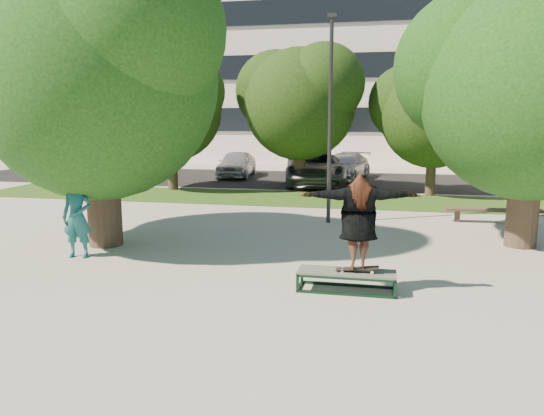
% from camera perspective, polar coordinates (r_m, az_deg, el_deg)
% --- Properties ---
extents(ground, '(120.00, 120.00, 0.00)m').
position_cam_1_polar(ground, '(11.64, -1.43, -6.13)').
color(ground, gray).
rests_on(ground, ground).
extents(grass_strip, '(30.00, 4.00, 0.02)m').
position_cam_1_polar(grass_strip, '(20.70, 7.34, 0.86)').
color(grass_strip, '#1F4313').
rests_on(grass_strip, ground).
extents(asphalt_strip, '(40.00, 8.00, 0.01)m').
position_cam_1_polar(asphalt_strip, '(27.20, 6.35, 3.00)').
color(asphalt_strip, black).
rests_on(asphalt_strip, ground).
extents(tree_left, '(6.96, 5.95, 7.12)m').
position_cam_1_polar(tree_left, '(13.87, -18.50, 14.38)').
color(tree_left, '#38281E').
rests_on(tree_left, ground).
extents(tree_right, '(6.24, 5.33, 6.51)m').
position_cam_1_polar(tree_right, '(14.40, 25.88, 12.42)').
color(tree_right, '#38281E').
rests_on(tree_right, ground).
extents(bg_tree_left, '(5.28, 4.51, 5.77)m').
position_cam_1_polar(bg_tree_left, '(23.80, -10.95, 10.91)').
color(bg_tree_left, '#38281E').
rests_on(bg_tree_left, ground).
extents(bg_tree_mid, '(5.76, 4.92, 6.24)m').
position_cam_1_polar(bg_tree_mid, '(23.28, 2.88, 11.80)').
color(bg_tree_mid, '#38281E').
rests_on(bg_tree_mid, ground).
extents(bg_tree_right, '(5.04, 4.31, 5.43)m').
position_cam_1_polar(bg_tree_right, '(22.54, 16.85, 10.13)').
color(bg_tree_right, '#38281E').
rests_on(bg_tree_right, ground).
extents(lamppost, '(0.25, 0.15, 6.11)m').
position_cam_1_polar(lamppost, '(15.97, 6.27, 9.58)').
color(lamppost, '#2D2D30').
rests_on(lamppost, ground).
extents(office_building, '(30.00, 14.12, 16.00)m').
position_cam_1_polar(office_building, '(43.38, 5.97, 16.10)').
color(office_building, silver).
rests_on(office_building, ground).
extents(grind_box, '(1.80, 0.60, 0.38)m').
position_cam_1_polar(grind_box, '(10.01, 8.02, -7.77)').
color(grind_box, black).
rests_on(grind_box, ground).
extents(skater_rig, '(2.21, 0.90, 1.83)m').
position_cam_1_polar(skater_rig, '(9.72, 9.30, -1.41)').
color(skater_rig, white).
rests_on(skater_rig, grind_box).
extents(bystander, '(0.73, 0.52, 1.88)m').
position_cam_1_polar(bystander, '(12.85, -20.23, -0.93)').
color(bystander, '#195B5F').
rests_on(bystander, ground).
extents(bench, '(2.86, 0.55, 0.44)m').
position_cam_1_polar(bench, '(17.45, 22.69, -0.31)').
color(bench, '#4A392C').
rests_on(bench, ground).
extents(car_silver_a, '(1.96, 4.25, 1.41)m').
position_cam_1_polar(car_silver_a, '(28.54, -3.85, 4.76)').
color(car_silver_a, silver).
rests_on(car_silver_a, asphalt_strip).
extents(car_dark, '(1.58, 4.11, 1.34)m').
position_cam_1_polar(car_dark, '(26.16, 5.06, 4.21)').
color(car_dark, black).
rests_on(car_dark, asphalt_strip).
extents(car_grey, '(3.53, 6.11, 1.60)m').
position_cam_1_polar(car_grey, '(25.19, 4.60, 4.30)').
color(car_grey, '#595A5F').
rests_on(car_grey, asphalt_strip).
extents(car_silver_b, '(2.78, 4.90, 1.34)m').
position_cam_1_polar(car_silver_b, '(27.58, 7.82, 4.44)').
color(car_silver_b, '#A4A4A9').
rests_on(car_silver_b, asphalt_strip).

